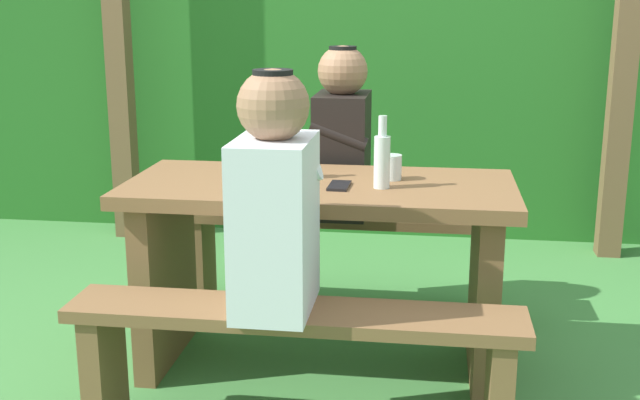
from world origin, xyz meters
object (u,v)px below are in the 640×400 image
object	(u,v)px
person_white_shirt	(275,202)
drinking_glass	(392,167)
cell_phone	(339,186)
person_black_coat	(342,138)
bottle_right	(382,159)
bench_near	(295,348)
bench_far	(338,241)
picnic_table	(320,243)
bottle_left	(282,152)

from	to	relation	value
person_white_shirt	drinking_glass	world-z (taller)	person_white_shirt
drinking_glass	cell_phone	world-z (taller)	drinking_glass
person_black_coat	bottle_right	world-z (taller)	person_black_coat
bottle_right	cell_phone	distance (m)	0.18
person_white_shirt	drinking_glass	bearing A→B (deg)	64.10
bench_near	bench_far	distance (m)	1.12
cell_phone	picnic_table	bearing A→B (deg)	141.34
bench_near	bottle_left	world-z (taller)	bottle_left
bottle_right	drinking_glass	bearing A→B (deg)	78.46
person_black_coat	cell_phone	world-z (taller)	person_black_coat
person_white_shirt	person_black_coat	bearing A→B (deg)	86.28
picnic_table	drinking_glass	bearing A→B (deg)	17.65
bench_far	person_white_shirt	distance (m)	1.21
drinking_glass	cell_phone	bearing A→B (deg)	-140.13
bench_far	person_black_coat	distance (m)	0.46
picnic_table	bottle_left	distance (m)	0.36
cell_phone	bottle_left	bearing A→B (deg)	156.73
cell_phone	bottle_right	bearing A→B (deg)	5.40
bench_far	bottle_right	size ratio (longest dim) A/B	5.50
person_white_shirt	drinking_glass	distance (m)	0.71
person_white_shirt	picnic_table	bearing A→B (deg)	84.28
picnic_table	bottle_left	world-z (taller)	bottle_left
bench_far	drinking_glass	distance (m)	0.70
drinking_glass	cell_phone	xyz separation A→B (m)	(-0.18, -0.15, -0.04)
cell_phone	person_black_coat	bearing A→B (deg)	97.39
picnic_table	bench_far	world-z (taller)	picnic_table
drinking_glass	person_black_coat	bearing A→B (deg)	116.47
bench_near	person_black_coat	xyz separation A→B (m)	(0.02, 1.12, 0.46)
bottle_left	bottle_right	world-z (taller)	same
person_black_coat	bottle_left	size ratio (longest dim) A/B	2.82
person_white_shirt	bottle_left	world-z (taller)	person_white_shirt
person_white_shirt	person_black_coat	size ratio (longest dim) A/B	1.00
picnic_table	bench_far	distance (m)	0.58
picnic_table	bench_near	xyz separation A→B (m)	(0.00, -0.56, -0.17)
picnic_table	cell_phone	size ratio (longest dim) A/B	10.00
picnic_table	person_black_coat	bearing A→B (deg)	88.30
picnic_table	person_white_shirt	world-z (taller)	person_white_shirt
person_white_shirt	drinking_glass	xyz separation A→B (m)	(0.31, 0.64, -0.02)
person_white_shirt	cell_phone	size ratio (longest dim) A/B	5.14
bench_far	drinking_glass	bearing A→B (deg)	-62.12
bench_far	bench_near	bearing A→B (deg)	-90.00
drinking_glass	bottle_right	size ratio (longest dim) A/B	0.36
drinking_glass	bottle_right	world-z (taller)	bottle_right
picnic_table	person_black_coat	xyz separation A→B (m)	(0.02, 0.56, 0.30)
bottle_right	cell_phone	bearing A→B (deg)	-176.38
drinking_glass	bottle_right	bearing A→B (deg)	-101.54
person_white_shirt	person_black_coat	distance (m)	1.12
bench_far	bottle_left	xyz separation A→B (m)	(-0.15, -0.52, 0.50)
bench_far	person_white_shirt	world-z (taller)	person_white_shirt
bottle_left	cell_phone	distance (m)	0.27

